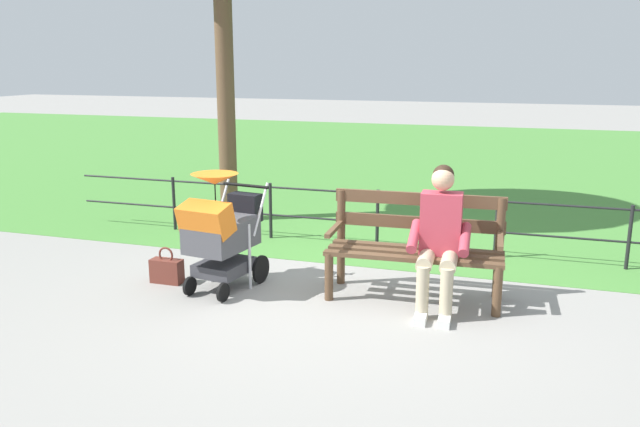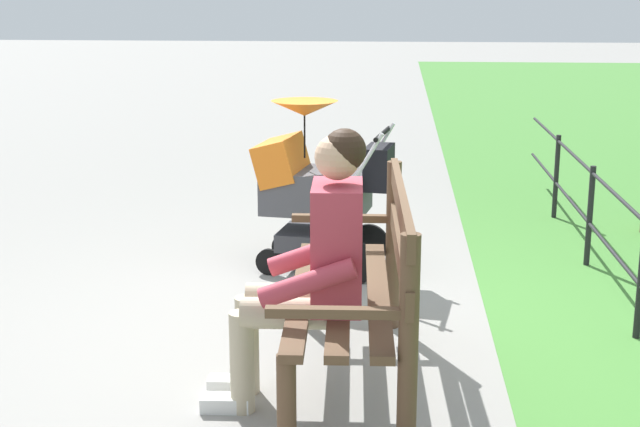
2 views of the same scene
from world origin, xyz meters
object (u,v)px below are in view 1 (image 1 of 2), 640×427
object	(u,v)px
person_on_bench	(440,234)
handbag	(167,270)
park_bench	(416,242)
stroller	(221,230)

from	to	relation	value
person_on_bench	handbag	bearing A→B (deg)	3.61
park_bench	person_on_bench	size ratio (longest dim) A/B	1.27
park_bench	handbag	world-z (taller)	park_bench
person_on_bench	park_bench	bearing A→B (deg)	-42.60
handbag	stroller	bearing A→B (deg)	179.60
park_bench	person_on_bench	xyz separation A→B (m)	(-0.24, 0.22, 0.15)
park_bench	person_on_bench	distance (m)	0.36
park_bench	handbag	size ratio (longest dim) A/B	4.39
park_bench	person_on_bench	world-z (taller)	person_on_bench
park_bench	stroller	distance (m)	1.84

